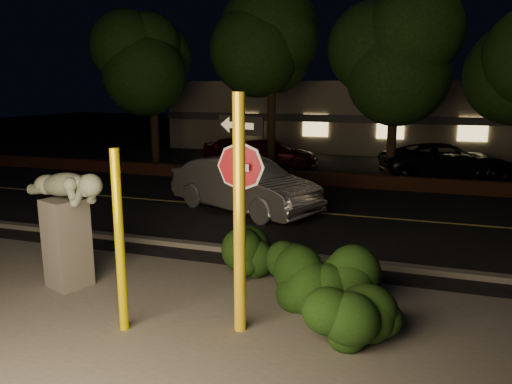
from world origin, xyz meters
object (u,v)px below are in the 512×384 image
yellow_pole_right (239,217)px  parked_car_dark (447,162)px  signpost (240,167)px  silver_sedan (244,185)px  parked_car_red (240,151)px  parked_car_darkred (270,153)px  yellow_pole_left (120,242)px  sculpture (66,215)px

yellow_pole_right → parked_car_dark: size_ratio=0.69×
signpost → silver_sedan: signpost is taller
parked_car_red → parked_car_darkred: size_ratio=0.90×
yellow_pole_left → parked_car_red: 16.74m
silver_sedan → yellow_pole_right: bearing=-135.7°
sculpture → parked_car_darkred: 14.96m
parked_car_dark → signpost: bearing=146.1°
yellow_pole_left → parked_car_dark: 16.06m
parked_car_red → silver_sedan: bearing=-137.8°
yellow_pole_right → parked_car_darkred: bearing=105.2°
yellow_pole_right → silver_sedan: 7.63m
silver_sedan → signpost: bearing=-135.8°
silver_sedan → sculpture: bearing=-164.7°
yellow_pole_right → parked_car_dark: (3.49, 14.63, -1.08)m
signpost → parked_car_dark: (4.10, 12.91, -1.53)m
signpost → parked_car_dark: bearing=95.9°
parked_car_red → yellow_pole_left: bearing=-144.6°
sculpture → parked_car_red: sculpture is taller
parked_car_darkred → yellow_pole_left: bearing=177.5°
silver_sedan → parked_car_dark: 9.60m
sculpture → parked_car_red: 15.23m
yellow_pole_left → sculpture: 2.24m
yellow_pole_right → signpost: size_ratio=1.14×
yellow_pole_left → parked_car_red: (-4.06, 16.23, -0.74)m
sculpture → parked_car_dark: bearing=83.6°
parked_car_darkred → signpost: bearing=-176.7°
yellow_pole_left → parked_car_dark: bearing=71.1°
silver_sedan → parked_car_red: 9.13m
signpost → parked_car_darkred: bearing=128.2°
parked_car_red → parked_car_dark: (9.25, -1.05, 0.06)m
parked_car_red → parked_car_darkred: bearing=-73.3°
yellow_pole_right → signpost: (-0.61, 1.71, 0.45)m
signpost → silver_sedan: bearing=132.9°
parked_car_darkred → parked_car_dark: size_ratio=0.84×
parked_car_red → parked_car_dark: 9.31m
yellow_pole_left → yellow_pole_right: yellow_pole_right is taller
silver_sedan → parked_car_darkred: silver_sedan is taller
parked_car_darkred → parked_car_dark: 7.76m
yellow_pole_right → yellow_pole_left: bearing=-162.0°
parked_car_red → parked_car_dark: bearing=-75.1°
sculpture → silver_sedan: bearing=100.9°
yellow_pole_left → parked_car_dark: (5.19, 15.18, -0.68)m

